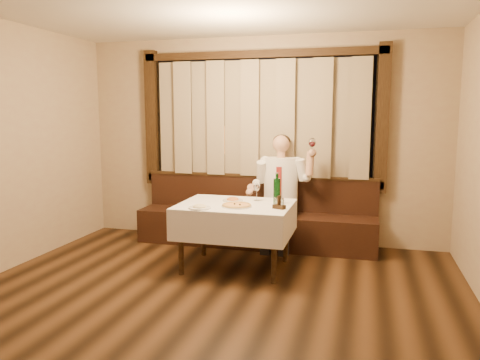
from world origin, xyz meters
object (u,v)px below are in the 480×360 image
(green_bottle, at_px, (277,191))
(seated_man, at_px, (280,184))
(dining_table, at_px, (235,213))
(banquette, at_px, (256,222))
(cruet_caddy, at_px, (279,204))
(pasta_red, at_px, (233,198))
(pizza, at_px, (237,205))
(pasta_cream, at_px, (200,205))

(green_bottle, distance_m, seated_man, 0.82)
(dining_table, bearing_deg, banquette, 90.00)
(cruet_caddy, distance_m, seated_man, 1.10)
(green_bottle, relative_size, cruet_caddy, 2.43)
(pasta_red, xyz_separation_m, seated_man, (0.42, 0.78, 0.07))
(green_bottle, bearing_deg, banquette, 116.63)
(banquette, relative_size, seated_man, 2.14)
(pizza, distance_m, green_bottle, 0.50)
(banquette, distance_m, pizza, 1.27)
(pasta_red, height_order, pasta_cream, pasta_cream)
(seated_man, bearing_deg, green_bottle, -82.48)
(dining_table, relative_size, cruet_caddy, 8.68)
(banquette, relative_size, cruet_caddy, 21.87)
(banquette, xyz_separation_m, pasta_red, (-0.08, -0.87, 0.48))
(pizza, bearing_deg, dining_table, 110.44)
(pizza, bearing_deg, seated_man, 75.22)
(pizza, xyz_separation_m, pasta_red, (-0.13, 0.31, 0.02))
(green_bottle, bearing_deg, pasta_red, 175.99)
(pizza, height_order, green_bottle, green_bottle)
(banquette, relative_size, dining_table, 2.52)
(dining_table, height_order, seated_man, seated_man)
(pasta_red, xyz_separation_m, pasta_cream, (-0.23, -0.51, 0.00))
(cruet_caddy, relative_size, seated_man, 0.10)
(cruet_caddy, bearing_deg, pizza, -159.62)
(pasta_red, bearing_deg, seated_man, 61.48)
(dining_table, distance_m, seated_man, 1.02)
(dining_table, height_order, pasta_red, pasta_red)
(pasta_cream, relative_size, green_bottle, 0.69)
(pasta_cream, height_order, seated_man, seated_man)
(pizza, xyz_separation_m, pasta_cream, (-0.36, -0.20, 0.02))
(green_bottle, bearing_deg, cruet_caddy, -74.20)
(green_bottle, bearing_deg, pizza, -145.01)
(pizza, distance_m, pasta_red, 0.34)
(banquette, height_order, green_bottle, green_bottle)
(pizza, height_order, cruet_caddy, cruet_caddy)
(dining_table, relative_size, pasta_cream, 5.19)
(pasta_red, height_order, seated_man, seated_man)
(dining_table, xyz_separation_m, green_bottle, (0.45, 0.12, 0.26))
(banquette, bearing_deg, pizza, -87.15)
(pizza, distance_m, pasta_cream, 0.41)
(pizza, height_order, pasta_red, pasta_red)
(banquette, xyz_separation_m, dining_table, (0.00, -1.02, 0.34))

